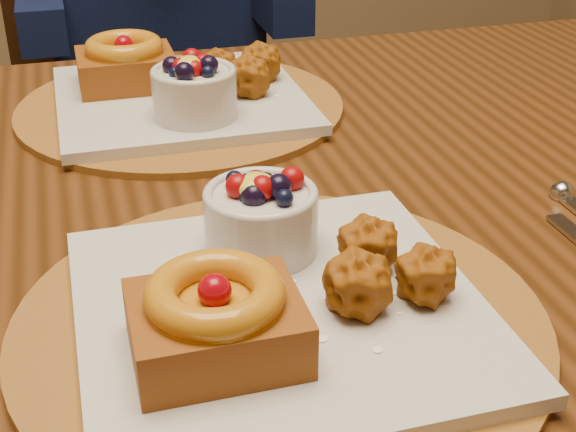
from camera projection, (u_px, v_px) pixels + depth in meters
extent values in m
cube|color=#311A09|center=(220.00, 210.00, 0.77)|extent=(1.60, 0.90, 0.04)
cylinder|color=brown|center=(280.00, 321.00, 0.57)|extent=(0.38, 0.38, 0.01)
cube|color=beige|center=(280.00, 309.00, 0.56)|extent=(0.28, 0.28, 0.01)
cube|color=#4B1D07|center=(217.00, 328.00, 0.50)|extent=(0.11, 0.09, 0.04)
torus|color=#AC690A|center=(215.00, 293.00, 0.49)|extent=(0.09, 0.09, 0.02)
sphere|color=maroon|center=(215.00, 291.00, 0.49)|extent=(0.02, 0.02, 0.02)
sphere|color=#9B540B|center=(367.00, 247.00, 0.59)|extent=(0.04, 0.04, 0.04)
sphere|color=#9B540B|center=(356.00, 286.00, 0.54)|extent=(0.04, 0.04, 0.04)
sphere|color=#9B540B|center=(425.00, 275.00, 0.56)|extent=(0.04, 0.04, 0.04)
cylinder|color=beige|center=(261.00, 222.00, 0.61)|extent=(0.09, 0.09, 0.05)
torus|color=beige|center=(261.00, 194.00, 0.60)|extent=(0.09, 0.09, 0.01)
ellipsoid|color=gold|center=(255.00, 185.00, 0.60)|extent=(0.03, 0.03, 0.02)
cylinder|color=brown|center=(181.00, 107.00, 0.94)|extent=(0.38, 0.38, 0.01)
cube|color=beige|center=(180.00, 99.00, 0.94)|extent=(0.28, 0.28, 0.01)
cube|color=#4B1D07|center=(126.00, 69.00, 0.95)|extent=(0.11, 0.09, 0.04)
torus|color=#AC690A|center=(124.00, 47.00, 0.93)|extent=(0.09, 0.09, 0.02)
sphere|color=maroon|center=(124.00, 45.00, 0.93)|extent=(0.02, 0.02, 0.02)
sphere|color=#9B540B|center=(248.00, 78.00, 0.92)|extent=(0.04, 0.04, 0.04)
sphere|color=#9B540B|center=(217.00, 67.00, 0.95)|extent=(0.04, 0.04, 0.04)
sphere|color=#9B540B|center=(260.00, 64.00, 0.97)|extent=(0.04, 0.04, 0.04)
cylinder|color=beige|center=(195.00, 94.00, 0.86)|extent=(0.09, 0.09, 0.05)
torus|color=beige|center=(193.00, 72.00, 0.85)|extent=(0.09, 0.09, 0.01)
ellipsoid|color=gold|center=(189.00, 65.00, 0.84)|extent=(0.03, 0.03, 0.02)
cube|color=black|center=(120.00, 163.00, 1.62)|extent=(0.44, 0.44, 0.04)
cylinder|color=black|center=(41.00, 310.00, 1.54)|extent=(0.03, 0.03, 0.39)
cylinder|color=black|center=(221.00, 290.00, 1.60)|extent=(0.03, 0.03, 0.39)
cylinder|color=black|center=(51.00, 224.00, 1.84)|extent=(0.03, 0.03, 0.39)
cylinder|color=black|center=(203.00, 210.00, 1.90)|extent=(0.03, 0.03, 0.39)
cube|color=black|center=(109.00, 35.00, 1.68)|extent=(0.41, 0.06, 0.42)
cube|color=black|center=(42.00, 13.00, 1.39)|extent=(0.08, 0.28, 0.08)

